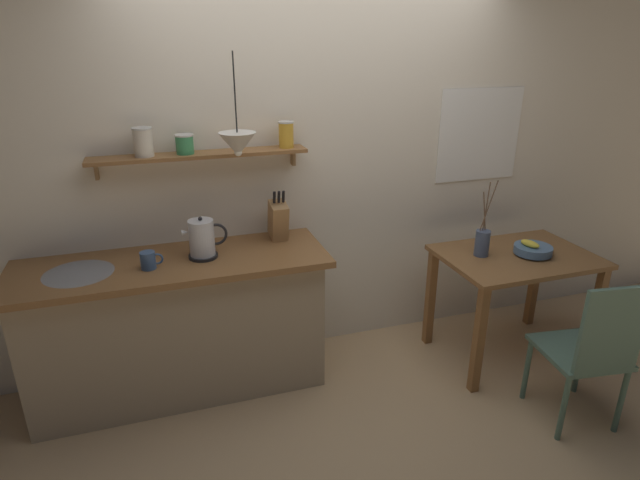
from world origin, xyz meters
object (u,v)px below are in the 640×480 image
Objects in this scene: twig_vase at (482,242)px; electric_kettle at (202,239)px; fruit_bowl at (533,249)px; coffee_mug_by_sink at (149,260)px; dining_chair_near at (591,348)px; knife_block at (278,220)px; pendant_lamp at (238,144)px; dining_table at (515,272)px.

electric_kettle is (-1.79, 0.21, 0.16)m from twig_vase.
coffee_mug_by_sink is at bearing 174.28° from fruit_bowl.
dining_chair_near is 0.80m from fruit_bowl.
pendant_lamp is at bearing -141.36° from knife_block.
dining_table is 0.34m from twig_vase.
electric_kettle is (-2.04, 0.28, 0.38)m from dining_table.
pendant_lamp is (-1.75, 0.98, 1.07)m from dining_chair_near.
twig_vase is 0.94× the size of pendant_lamp.
dining_chair_near is at bearing -29.22° from pendant_lamp.
knife_block is 2.64× the size of coffee_mug_by_sink.
dining_table is 3.01× the size of knife_block.
coffee_mug_by_sink is at bearing 157.07° from dining_chair_near.
dining_chair_near is at bearing -77.10° from twig_vase.
pendant_lamp is at bearing 1.01° from coffee_mug_by_sink.
coffee_mug_by_sink is (-0.81, -0.22, -0.08)m from knife_block.
pendant_lamp is at bearing 174.42° from twig_vase.
knife_block is at bearing 141.26° from dining_chair_near.
knife_block is 0.60× the size of pendant_lamp.
twig_vase is at bearing 162.95° from fruit_bowl.
dining_chair_near is at bearing -100.91° from fruit_bowl.
electric_kettle is at bearing 165.07° from pendant_lamp.
fruit_bowl is at bearing -8.44° from electric_kettle.
pendant_lamp is (0.23, -0.06, 0.56)m from electric_kettle.
twig_vase is (-0.33, 0.10, 0.06)m from fruit_bowl.
dining_table is 0.19m from fruit_bowl.
dining_chair_near is 7.48× the size of coffee_mug_by_sink.
electric_kettle is 0.61m from pendant_lamp.
electric_kettle is at bearing 12.81° from coffee_mug_by_sink.
fruit_bowl is 0.74× the size of knife_block.
knife_block is 0.84m from coffee_mug_by_sink.
electric_kettle is at bearing 173.19° from twig_vase.
dining_table is at bearing 156.99° from fruit_bowl.
dining_chair_near is 1.98m from knife_block.
fruit_bowl is 0.45× the size of pendant_lamp.
coffee_mug_by_sink is at bearing 174.96° from dining_table.
dining_chair_near is at bearing -94.02° from dining_table.
dining_chair_near is 2.84× the size of knife_block.
fruit_bowl is (0.09, -0.04, 0.17)m from dining_table.
dining_chair_near is 0.92m from twig_vase.
electric_kettle is (-2.12, 0.32, 0.21)m from fruit_bowl.
twig_vase is at bearing 102.90° from dining_chair_near.
twig_vase is 2.11m from coffee_mug_by_sink.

